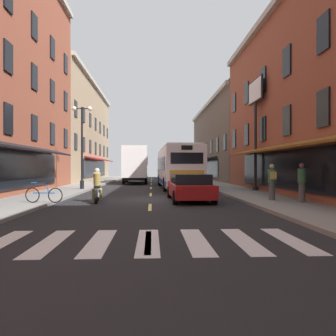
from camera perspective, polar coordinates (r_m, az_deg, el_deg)
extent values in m
cube|color=black|center=(17.63, -3.05, -5.54)|extent=(34.80, 80.00, 0.10)
cube|color=#DBCC4C|center=(7.73, -3.43, -12.48)|extent=(0.14, 2.40, 0.01)
cube|color=#DBCC4C|center=(14.14, -3.12, -6.72)|extent=(0.14, 2.40, 0.01)
cube|color=#DBCC4C|center=(20.61, -3.00, -4.57)|extent=(0.14, 2.40, 0.01)
cube|color=#DBCC4C|center=(27.10, -2.94, -3.44)|extent=(0.14, 2.40, 0.01)
cube|color=#DBCC4C|center=(33.59, -2.91, -2.75)|extent=(0.14, 2.40, 0.01)
cube|color=#DBCC4C|center=(40.08, -2.88, -2.29)|extent=(0.14, 2.40, 0.01)
cube|color=#DBCC4C|center=(46.57, -2.86, -1.95)|extent=(0.14, 2.40, 0.01)
cube|color=#DBCC4C|center=(53.07, -2.85, -1.70)|extent=(0.14, 2.40, 0.01)
cube|color=silver|center=(8.44, -26.94, -11.42)|extent=(0.50, 2.80, 0.01)
cube|color=silver|center=(8.06, -19.63, -11.96)|extent=(0.50, 2.80, 0.01)
cube|color=silver|center=(7.82, -11.71, -12.33)|extent=(0.50, 2.80, 0.01)
cube|color=silver|center=(7.73, -3.43, -12.48)|extent=(0.50, 2.80, 0.01)
cube|color=silver|center=(7.80, 4.87, -12.37)|extent=(0.50, 2.80, 0.01)
cube|color=silver|center=(8.01, 12.87, -12.03)|extent=(0.50, 2.80, 0.01)
cube|color=silver|center=(8.37, 20.29, -11.51)|extent=(0.50, 2.80, 0.01)
cube|color=gray|center=(18.61, -21.60, -4.88)|extent=(3.00, 80.00, 0.14)
cube|color=gray|center=(18.55, 15.57, -4.89)|extent=(3.00, 80.00, 0.14)
cube|color=black|center=(19.06, -25.76, -0.31)|extent=(0.10, 16.00, 2.10)
cube|color=black|center=(18.82, -23.77, 3.34)|extent=(1.38, 14.93, 0.44)
cube|color=black|center=(19.22, -25.77, 7.61)|extent=(0.10, 1.00, 1.60)
cube|color=black|center=(22.75, -21.99, 6.45)|extent=(0.10, 1.00, 1.60)
cube|color=black|center=(26.36, -19.25, 5.58)|extent=(0.10, 1.00, 1.60)
cube|color=black|center=(30.02, -17.18, 4.92)|extent=(0.10, 1.00, 1.60)
cube|color=black|center=(19.90, -25.78, 16.79)|extent=(0.10, 1.00, 1.60)
cube|color=black|center=(23.32, -22.00, 14.29)|extent=(0.10, 1.00, 1.60)
cube|color=black|center=(26.86, -19.25, 12.39)|extent=(0.10, 1.00, 1.60)
cube|color=black|center=(30.45, -17.18, 10.93)|extent=(0.10, 1.00, 1.60)
cube|color=black|center=(24.31, -22.01, 21.62)|extent=(0.10, 1.00, 1.60)
cube|color=black|center=(27.71, -19.26, 18.87)|extent=(0.10, 1.00, 1.60)
cube|color=black|center=(31.21, -17.18, 16.71)|extent=(0.10, 1.00, 1.60)
cube|color=#9E8466|center=(45.92, -17.32, 5.94)|extent=(8.00, 26.57, 12.70)
cube|color=#B2AD9E|center=(46.07, -12.25, 13.50)|extent=(0.44, 26.07, 0.40)
cube|color=black|center=(44.83, -12.32, -0.06)|extent=(0.10, 16.00, 2.10)
cube|color=maroon|center=(44.73, -11.42, 1.48)|extent=(1.38, 14.93, 0.44)
cube|color=black|center=(33.71, -15.56, 4.39)|extent=(0.10, 1.00, 1.60)
cube|color=black|center=(37.43, -14.26, 3.97)|extent=(0.10, 1.00, 1.60)
cube|color=black|center=(41.16, -13.20, 3.62)|extent=(0.10, 1.00, 1.60)
cube|color=black|center=(44.90, -12.32, 3.33)|extent=(0.10, 1.00, 1.60)
cube|color=black|center=(48.66, -11.57, 3.08)|extent=(0.10, 1.00, 1.60)
cube|color=black|center=(52.42, -10.93, 2.87)|extent=(0.10, 1.00, 1.60)
cube|color=black|center=(56.19, -10.38, 2.68)|extent=(0.10, 1.00, 1.60)
cube|color=black|center=(34.10, -15.56, 9.76)|extent=(0.10, 1.00, 1.60)
cube|color=black|center=(37.78, -14.27, 8.82)|extent=(0.10, 1.00, 1.60)
cube|color=black|center=(41.48, -13.20, 8.04)|extent=(0.10, 1.00, 1.60)
cube|color=black|center=(45.20, -12.32, 7.38)|extent=(0.10, 1.00, 1.60)
cube|color=black|center=(48.93, -11.57, 6.82)|extent=(0.10, 1.00, 1.60)
cube|color=black|center=(52.67, -10.93, 6.35)|extent=(0.10, 1.00, 1.60)
cube|color=black|center=(56.42, -10.38, 5.93)|extent=(0.10, 1.00, 1.60)
cube|color=black|center=(18.99, 19.76, -0.31)|extent=(0.10, 16.00, 2.10)
cube|color=brown|center=(18.76, 17.75, 3.36)|extent=(1.38, 14.93, 0.44)
cube|color=black|center=(15.74, 25.15, 9.29)|extent=(0.10, 1.00, 1.60)
cube|color=black|center=(19.15, 19.76, 7.65)|extent=(0.10, 1.00, 1.60)
cube|color=black|center=(22.70, 16.05, 6.47)|extent=(0.10, 1.00, 1.60)
cube|color=black|center=(26.31, 13.37, 5.60)|extent=(0.10, 1.00, 1.60)
cube|color=black|center=(29.98, 11.34, 4.93)|extent=(0.10, 1.00, 1.60)
cube|color=black|center=(16.55, 25.16, 20.29)|extent=(0.10, 1.00, 1.60)
cube|color=black|center=(19.83, 19.77, 16.85)|extent=(0.10, 1.00, 1.60)
cube|color=black|center=(23.27, 16.06, 14.33)|extent=(0.10, 1.00, 1.60)
cube|color=black|center=(26.81, 13.37, 12.42)|extent=(0.10, 1.00, 1.60)
cube|color=black|center=(30.41, 11.34, 10.94)|extent=(0.10, 1.00, 1.60)
cube|color=brown|center=(45.76, 11.60, 4.37)|extent=(8.00, 26.57, 10.15)
cube|color=#B2AD9E|center=(45.52, 6.51, 10.39)|extent=(0.44, 26.07, 0.40)
cube|color=black|center=(44.80, 6.59, -0.05)|extent=(0.10, 16.00, 2.10)
cube|color=black|center=(44.71, 5.69, 1.48)|extent=(1.38, 14.93, 0.44)
cube|color=black|center=(33.67, 9.75, 4.40)|extent=(0.10, 1.00, 1.60)
cube|color=black|center=(37.39, 8.49, 3.97)|extent=(0.10, 1.00, 1.60)
cube|color=black|center=(41.13, 7.45, 3.62)|extent=(0.10, 1.00, 1.60)
cube|color=black|center=(44.87, 6.59, 3.33)|extent=(0.10, 1.00, 1.60)
cube|color=black|center=(48.63, 5.86, 3.08)|extent=(0.10, 1.00, 1.60)
cube|color=black|center=(52.40, 5.23, 2.87)|extent=(0.10, 1.00, 1.60)
cube|color=black|center=(56.17, 4.69, 2.69)|extent=(0.10, 1.00, 1.60)
cylinder|color=black|center=(23.10, 14.82, 3.72)|extent=(0.18, 0.18, 6.00)
cylinder|color=black|center=(23.10, 14.81, -3.43)|extent=(0.40, 0.40, 0.24)
cube|color=black|center=(23.62, 14.82, 12.69)|extent=(0.10, 2.73, 1.54)
cube|color=white|center=(23.61, 14.68, 12.70)|extent=(0.04, 2.57, 1.38)
cube|color=white|center=(23.64, 14.97, 12.68)|extent=(0.04, 2.57, 1.38)
cube|color=white|center=(26.61, 1.54, 0.24)|extent=(2.90, 12.15, 2.79)
cube|color=silver|center=(26.66, 1.54, 3.36)|extent=(2.66, 10.95, 0.16)
cube|color=black|center=(26.91, 1.47, 0.67)|extent=(2.87, 9.76, 0.96)
cube|color=#193899|center=(26.64, 1.54, -2.22)|extent=(2.92, 11.76, 0.36)
cube|color=black|center=(32.59, 0.44, 0.57)|extent=(2.25, 0.18, 1.10)
cube|color=black|center=(20.66, 3.26, 1.70)|extent=(2.05, 0.18, 0.70)
cube|color=gold|center=(20.65, 3.26, -1.26)|extent=(2.15, 0.16, 0.64)
cube|color=black|center=(20.68, 3.26, 3.52)|extent=(0.70, 0.12, 0.28)
cube|color=red|center=(20.54, 0.23, -2.64)|extent=(0.20, 0.09, 0.28)
cube|color=red|center=(20.83, 6.26, -2.60)|extent=(0.20, 0.09, 0.28)
cylinder|color=black|center=(30.58, -1.44, -2.11)|extent=(0.33, 1.01, 1.00)
cylinder|color=black|center=(30.79, 2.93, -2.09)|extent=(0.33, 1.01, 1.00)
cylinder|color=black|center=(23.01, -0.46, -2.84)|extent=(0.33, 1.01, 1.00)
cylinder|color=black|center=(23.29, 5.32, -2.80)|extent=(0.33, 1.01, 1.00)
cube|color=#B21E19|center=(38.10, -5.43, -0.09)|extent=(2.34, 2.39, 2.40)
cube|color=black|center=(39.24, -5.38, 1.16)|extent=(2.00, 0.13, 0.80)
cube|color=white|center=(33.98, -5.65, 1.03)|extent=(2.49, 5.94, 3.06)
cube|color=navy|center=(33.96, -3.59, 1.29)|extent=(0.12, 3.54, 0.90)
cube|color=black|center=(35.17, -5.58, -1.73)|extent=(2.02, 7.88, 0.24)
cylinder|color=black|center=(37.97, -7.10, -1.75)|extent=(0.29, 0.90, 0.90)
cylinder|color=black|center=(37.90, -3.78, -1.75)|extent=(0.29, 0.90, 0.90)
cylinder|color=black|center=(33.17, -7.60, -2.02)|extent=(0.29, 0.90, 0.90)
cylinder|color=black|center=(33.09, -3.80, -2.02)|extent=(0.29, 0.90, 0.90)
cube|color=maroon|center=(16.76, 3.77, -3.77)|extent=(2.03, 4.68, 0.63)
cube|color=black|center=(16.54, 3.86, -1.94)|extent=(1.81, 2.55, 0.51)
cube|color=red|center=(14.37, 2.02, -3.56)|extent=(0.20, 0.07, 0.14)
cube|color=red|center=(14.63, 8.04, -3.50)|extent=(0.20, 0.07, 0.14)
cylinder|color=black|center=(18.27, 0.24, -4.18)|extent=(0.24, 0.65, 0.64)
cylinder|color=black|center=(18.50, 5.82, -4.12)|extent=(0.24, 0.65, 0.64)
cylinder|color=black|center=(15.07, 1.24, -5.09)|extent=(0.24, 0.65, 0.64)
cylinder|color=black|center=(15.35, 7.96, -5.00)|extent=(0.24, 0.65, 0.64)
cube|color=silver|center=(45.30, -5.33, -1.24)|extent=(1.91, 4.51, 0.75)
cube|color=black|center=(45.11, -5.33, -0.45)|extent=(1.70, 2.45, 0.55)
cube|color=red|center=(43.10, -6.32, -0.94)|extent=(0.20, 0.07, 0.14)
cube|color=red|center=(43.08, -4.42, -0.94)|extent=(0.20, 0.07, 0.14)
cylinder|color=black|center=(46.85, -6.33, -1.55)|extent=(0.24, 0.65, 0.64)
cylinder|color=black|center=(46.83, -4.26, -1.55)|extent=(0.24, 0.65, 0.64)
cylinder|color=black|center=(43.80, -6.46, -1.67)|extent=(0.24, 0.65, 0.64)
cylinder|color=black|center=(43.77, -4.25, -1.67)|extent=(0.24, 0.65, 0.64)
cylinder|color=black|center=(17.22, -11.93, -4.47)|extent=(0.16, 0.63, 0.62)
cylinder|color=black|center=(15.78, -12.26, -4.90)|extent=(0.18, 0.63, 0.62)
cylinder|color=#B2B2B7|center=(17.08, -11.95, -3.50)|extent=(0.10, 0.33, 0.68)
ellipsoid|color=navy|center=(16.65, -12.05, -2.91)|extent=(0.37, 0.59, 0.28)
cube|color=black|center=(16.25, -12.14, -3.23)|extent=(0.31, 0.58, 0.12)
cube|color=#B2B2B7|center=(16.50, -12.09, -4.36)|extent=(0.28, 0.42, 0.30)
cylinder|color=#B2B2B7|center=(16.96, -11.98, -2.14)|extent=(0.62, 0.10, 0.04)
cylinder|color=#B29947|center=(16.30, -12.12, -1.85)|extent=(0.38, 0.49, 0.66)
sphere|color=#B2B2B7|center=(16.41, -12.10, -0.44)|extent=(0.26, 0.26, 0.26)
cylinder|color=#B29947|center=(16.39, -12.74, -4.39)|extent=(0.17, 0.37, 0.56)
cylinder|color=#B29947|center=(16.36, -11.48, -4.40)|extent=(0.17, 0.37, 0.56)
torus|color=black|center=(15.71, -22.28, -4.34)|extent=(0.66, 0.15, 0.66)
torus|color=black|center=(15.24, -18.81, -4.48)|extent=(0.66, 0.15, 0.66)
cylinder|color=#194CA5|center=(15.46, -20.57, -4.04)|extent=(0.99, 0.20, 0.04)
cylinder|color=#194CA5|center=(15.37, -19.97, -3.39)|extent=(0.14, 0.06, 0.50)
cube|color=black|center=(15.35, -19.91, -2.39)|extent=(0.22, 0.15, 0.06)
cylinder|color=#194CA5|center=(15.64, -22.03, -2.34)|extent=(0.11, 0.48, 0.03)
cylinder|color=#4C4C51|center=(16.41, 17.43, -3.86)|extent=(0.28, 0.28, 0.82)
cylinder|color=#33663F|center=(16.38, 17.43, -1.31)|extent=(0.36, 0.36, 0.64)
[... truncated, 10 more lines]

